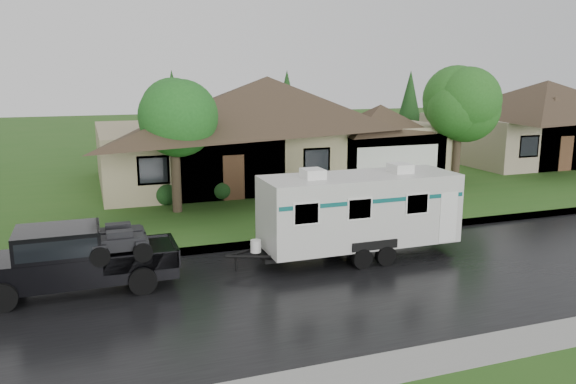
# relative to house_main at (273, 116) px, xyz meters

# --- Properties ---
(ground) EXTENTS (140.00, 140.00, 0.00)m
(ground) POSITION_rel_house_main_xyz_m (-2.29, -13.84, -3.59)
(ground) COLOR #2B581B
(ground) RESTS_ON ground
(road) EXTENTS (140.00, 8.00, 0.01)m
(road) POSITION_rel_house_main_xyz_m (-2.29, -15.84, -3.59)
(road) COLOR black
(road) RESTS_ON ground
(curb) EXTENTS (140.00, 0.50, 0.15)m
(curb) POSITION_rel_house_main_xyz_m (-2.29, -11.59, -3.52)
(curb) COLOR gray
(curb) RESTS_ON ground
(lawn) EXTENTS (140.00, 26.00, 0.15)m
(lawn) POSITION_rel_house_main_xyz_m (-2.29, 1.16, -3.52)
(lawn) COLOR #2B581B
(lawn) RESTS_ON ground
(house_main) EXTENTS (19.44, 10.80, 6.90)m
(house_main) POSITION_rel_house_main_xyz_m (0.00, 0.00, 0.00)
(house_main) COLOR tan
(house_main) RESTS_ON lawn
(house_neighbor) EXTENTS (15.12, 9.72, 6.45)m
(house_neighbor) POSITION_rel_house_main_xyz_m (19.97, 0.50, -0.27)
(house_neighbor) COLOR tan
(house_neighbor) RESTS_ON lawn
(tree_left_green) EXTENTS (3.46, 3.46, 5.73)m
(tree_left_green) POSITION_rel_house_main_xyz_m (-6.36, -6.23, 0.53)
(tree_left_green) COLOR #382B1E
(tree_left_green) RESTS_ON lawn
(tree_right_green) EXTENTS (3.60, 3.60, 5.96)m
(tree_right_green) POSITION_rel_house_main_xyz_m (8.55, -4.94, 0.69)
(tree_right_green) COLOR #382B1E
(tree_right_green) RESTS_ON lawn
(shrub_row) EXTENTS (13.60, 1.00, 1.00)m
(shrub_row) POSITION_rel_house_main_xyz_m (-0.29, -4.54, -2.94)
(shrub_row) COLOR #143814
(shrub_row) RESTS_ON lawn
(pickup_truck) EXTENTS (5.45, 2.07, 1.82)m
(pickup_truck) POSITION_rel_house_main_xyz_m (-10.44, -13.80, -2.62)
(pickup_truck) COLOR black
(pickup_truck) RESTS_ON ground
(travel_trailer) EXTENTS (6.73, 2.36, 3.02)m
(travel_trailer) POSITION_rel_house_main_xyz_m (-1.64, -13.80, -1.99)
(travel_trailer) COLOR silver
(travel_trailer) RESTS_ON ground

